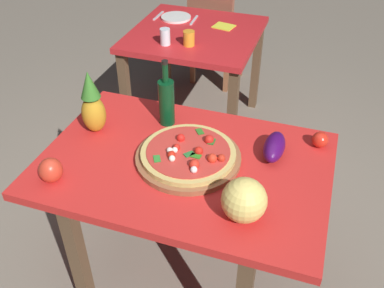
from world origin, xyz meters
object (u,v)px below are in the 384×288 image
(background_table, at_px, (195,47))
(tomato_near_board, at_px, (94,108))
(drinking_glass_juice, at_px, (189,38))
(napkin_folded, at_px, (224,26))
(pizza, at_px, (189,153))
(wine_bottle, at_px, (166,101))
(display_table, at_px, (185,177))
(dining_chair, at_px, (215,32))
(tomato_by_bottle, at_px, (320,140))
(melon, at_px, (244,200))
(fork_utensil, at_px, (158,16))
(pizza_board, at_px, (188,158))
(dinner_plate, at_px, (176,17))
(bell_pepper, at_px, (51,170))
(knife_utensil, at_px, (194,20))
(eggplant, at_px, (274,147))
(drinking_glass_water, at_px, (165,37))
(pineapple_left, at_px, (92,105))

(background_table, bearing_deg, tomato_near_board, -97.15)
(drinking_glass_juice, bearing_deg, napkin_folded, 70.18)
(pizza, distance_m, wine_bottle, 0.32)
(display_table, relative_size, dining_chair, 1.46)
(tomato_by_bottle, xyz_separation_m, drinking_glass_juice, (-0.91, 0.83, 0.01))
(melon, bearing_deg, fork_utensil, 120.92)
(pizza_board, relative_size, dinner_plate, 2.07)
(bell_pepper, xyz_separation_m, napkin_folded, (0.24, 1.78, -0.05))
(fork_utensil, relative_size, knife_utensil, 1.00)
(wine_bottle, relative_size, bell_pepper, 3.09)
(tomato_near_board, bearing_deg, eggplant, -2.22)
(drinking_glass_water, bearing_deg, background_table, 66.20)
(display_table, distance_m, dinner_plate, 1.66)
(eggplant, height_order, knife_utensil, eggplant)
(bell_pepper, distance_m, dinner_plate, 1.83)
(pizza_board, xyz_separation_m, knife_utensil, (-0.48, 1.53, -0.01))
(pizza_board, xyz_separation_m, bell_pepper, (-0.49, -0.30, 0.04))
(background_table, xyz_separation_m, bell_pepper, (-0.07, -1.64, 0.16))
(wine_bottle, distance_m, drinking_glass_water, 0.91)
(bell_pepper, bearing_deg, wine_bottle, 61.14)
(pineapple_left, relative_size, eggplant, 1.55)
(display_table, relative_size, background_table, 1.41)
(dinner_plate, bearing_deg, drinking_glass_juice, -59.48)
(pineapple_left, height_order, tomato_by_bottle, pineapple_left)
(wine_bottle, distance_m, dinner_plate, 1.36)
(pineapple_left, relative_size, melon, 1.84)
(pineapple_left, relative_size, napkin_folded, 2.22)
(background_table, bearing_deg, pizza_board, -72.88)
(background_table, relative_size, knife_utensil, 4.90)
(eggplant, bearing_deg, napkin_folded, 113.85)
(melon, relative_size, eggplant, 0.85)
(wine_bottle, distance_m, bell_pepper, 0.62)
(bell_pepper, bearing_deg, knife_utensil, 89.94)
(drinking_glass_juice, height_order, drinking_glass_water, drinking_glass_water)
(drinking_glass_juice, bearing_deg, display_table, -71.94)
(pizza, relative_size, pineapple_left, 1.32)
(pizza, height_order, tomato_near_board, pizza)
(pizza, bearing_deg, tomato_near_board, 161.52)
(tomato_near_board, height_order, drinking_glass_water, drinking_glass_water)
(wine_bottle, height_order, tomato_near_board, wine_bottle)
(pineapple_left, xyz_separation_m, bell_pepper, (0.00, -0.37, -0.09))
(napkin_folded, bearing_deg, display_table, -81.14)
(drinking_glass_water, bearing_deg, melon, -57.94)
(drinking_glass_juice, xyz_separation_m, knife_utensil, (-0.10, 0.41, -0.04))
(display_table, distance_m, background_table, 1.41)
(bell_pepper, relative_size, napkin_folded, 0.76)
(dining_chair, xyz_separation_m, pineapple_left, (-0.03, -1.94, 0.42))
(display_table, relative_size, drinking_glass_juice, 12.96)
(melon, distance_m, drinking_glass_juice, 1.52)
(pineapple_left, relative_size, fork_utensil, 1.73)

